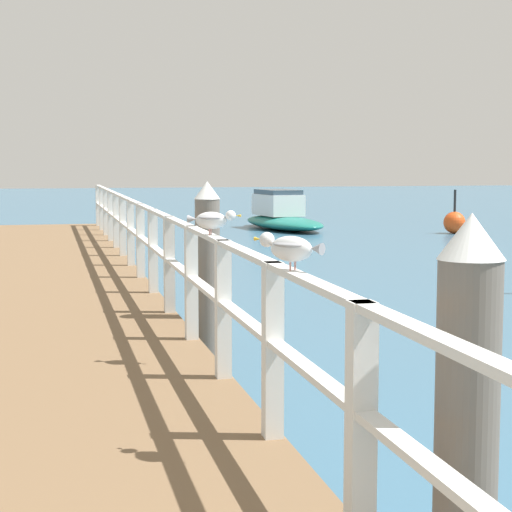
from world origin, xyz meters
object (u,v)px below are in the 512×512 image
at_px(dock_piling_far, 208,271).
at_px(seagull_background, 212,219).
at_px(channel_buoy, 454,222).
at_px(boat_3, 282,216).
at_px(seagull_foreground, 290,247).
at_px(dock_piling_near, 466,446).

relative_size(dock_piling_far, seagull_background, 4.63).
xyz_separation_m(dock_piling_far, channel_buoy, (10.89, 16.30, -0.68)).
xyz_separation_m(boat_3, channel_buoy, (4.88, -3.10, -0.08)).
height_order(seagull_foreground, seagull_background, same).
height_order(boat_3, channel_buoy, channel_buoy).
xyz_separation_m(dock_piling_near, seagull_foreground, (-0.39, 1.50, 0.74)).
relative_size(seagull_background, channel_buoy, 0.32).
bearing_deg(channel_buoy, seagull_background, -121.14).
height_order(seagull_background, channel_buoy, seagull_background).
bearing_deg(boat_3, dock_piling_far, -115.16).
bearing_deg(dock_piling_near, channel_buoy, 64.40).
distance_m(dock_piling_far, boat_3, 20.32).
bearing_deg(dock_piling_near, boat_3, 76.90).
distance_m(dock_piling_far, seagull_background, 2.49).
relative_size(dock_piling_far, boat_3, 0.39).
xyz_separation_m(seagull_background, channel_buoy, (11.27, 18.65, -1.42)).
bearing_deg(channel_buoy, seagull_foreground, -117.98).
relative_size(dock_piling_far, seagull_foreground, 5.25).
bearing_deg(seagull_background, dock_piling_far, -161.98).
bearing_deg(channel_buoy, boat_3, 147.57).
distance_m(seagull_background, channel_buoy, 21.83).
height_order(dock_piling_far, boat_3, dock_piling_far).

